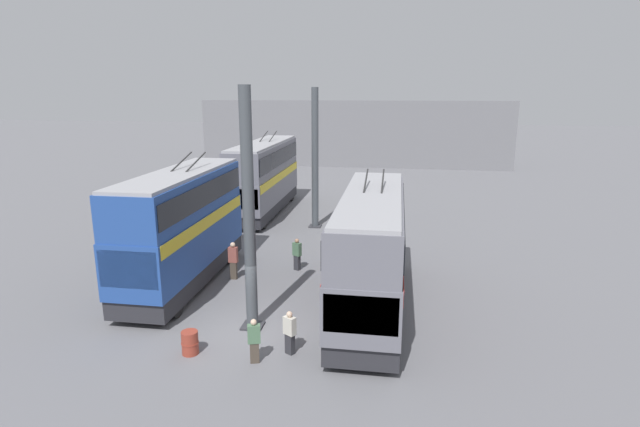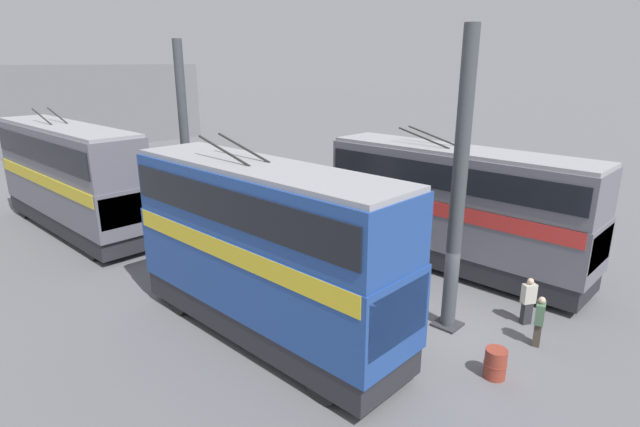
{
  "view_description": "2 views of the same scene",
  "coord_description": "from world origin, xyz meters",
  "px_view_note": "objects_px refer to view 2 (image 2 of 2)",
  "views": [
    {
      "loc": [
        -16.56,
        -5.24,
        8.78
      ],
      "look_at": [
        7.57,
        -1.46,
        2.72
      ],
      "focal_mm": 28.0,
      "sensor_mm": 36.0,
      "label": 1
    },
    {
      "loc": [
        -6.46,
        12.91,
        8.0
      ],
      "look_at": [
        5.83,
        -0.02,
        2.52
      ],
      "focal_mm": 28.0,
      "sensor_mm": 36.0,
      "label": 2
    }
  ],
  "objects_px": {
    "bus_right_far": "(69,172)",
    "person_aisle_midway": "(313,247)",
    "oil_drum": "(495,363)",
    "bus_left_far": "(454,201)",
    "person_by_left_row": "(528,300)",
    "bus_right_mid": "(264,243)",
    "person_aisle_foreground": "(539,320)",
    "person_by_right_row": "(292,277)"
  },
  "relations": [
    {
      "from": "bus_right_far",
      "to": "person_aisle_midway",
      "type": "xyz_separation_m",
      "value": [
        -11.52,
        -4.75,
        -2.07
      ]
    },
    {
      "from": "bus_left_far",
      "to": "person_by_right_row",
      "type": "relative_size",
      "value": 5.85
    },
    {
      "from": "bus_left_far",
      "to": "person_aisle_midway",
      "type": "distance_m",
      "value": 5.86
    },
    {
      "from": "person_by_left_row",
      "to": "person_aisle_foreground",
      "type": "distance_m",
      "value": 1.27
    },
    {
      "from": "bus_left_far",
      "to": "bus_right_far",
      "type": "bearing_deg",
      "value": 29.05
    },
    {
      "from": "person_by_right_row",
      "to": "oil_drum",
      "type": "relative_size",
      "value": 2.24
    },
    {
      "from": "person_by_right_row",
      "to": "oil_drum",
      "type": "xyz_separation_m",
      "value": [
        -6.93,
        -0.76,
        -0.57
      ]
    },
    {
      "from": "person_aisle_midway",
      "to": "person_aisle_foreground",
      "type": "bearing_deg",
      "value": -148.12
    },
    {
      "from": "oil_drum",
      "to": "person_aisle_foreground",
      "type": "bearing_deg",
      "value": -94.84
    },
    {
      "from": "oil_drum",
      "to": "bus_right_mid",
      "type": "bearing_deg",
      "value": 24.96
    },
    {
      "from": "person_by_left_row",
      "to": "person_by_right_row",
      "type": "height_order",
      "value": "person_by_right_row"
    },
    {
      "from": "bus_right_far",
      "to": "person_aisle_midway",
      "type": "distance_m",
      "value": 12.63
    },
    {
      "from": "person_aisle_midway",
      "to": "person_by_left_row",
      "type": "relative_size",
      "value": 1.04
    },
    {
      "from": "person_by_right_row",
      "to": "bus_right_far",
      "type": "bearing_deg",
      "value": 10.74
    },
    {
      "from": "bus_right_mid",
      "to": "person_by_right_row",
      "type": "relative_size",
      "value": 5.21
    },
    {
      "from": "bus_right_far",
      "to": "oil_drum",
      "type": "xyz_separation_m",
      "value": [
        -20.14,
        -2.77,
        -2.51
      ]
    },
    {
      "from": "person_by_right_row",
      "to": "oil_drum",
      "type": "bearing_deg",
      "value": -171.69
    },
    {
      "from": "bus_right_far",
      "to": "person_aisle_midway",
      "type": "relative_size",
      "value": 7.07
    },
    {
      "from": "oil_drum",
      "to": "bus_right_far",
      "type": "bearing_deg",
      "value": 7.83
    },
    {
      "from": "person_aisle_midway",
      "to": "person_by_left_row",
      "type": "height_order",
      "value": "person_aisle_midway"
    },
    {
      "from": "person_aisle_midway",
      "to": "bus_right_far",
      "type": "bearing_deg",
      "value": 51.97
    },
    {
      "from": "person_aisle_midway",
      "to": "person_by_right_row",
      "type": "bearing_deg",
      "value": 151.28
    },
    {
      "from": "person_aisle_midway",
      "to": "person_by_left_row",
      "type": "distance_m",
      "value": 8.2
    },
    {
      "from": "person_aisle_midway",
      "to": "person_aisle_foreground",
      "type": "height_order",
      "value": "person_aisle_midway"
    },
    {
      "from": "bus_left_far",
      "to": "oil_drum",
      "type": "xyz_separation_m",
      "value": [
        -4.64,
        5.84,
        -2.33
      ]
    },
    {
      "from": "bus_right_mid",
      "to": "oil_drum",
      "type": "distance_m",
      "value": 7.05
    },
    {
      "from": "person_aisle_midway",
      "to": "oil_drum",
      "type": "xyz_separation_m",
      "value": [
        -8.62,
        1.98,
        -0.45
      ]
    },
    {
      "from": "bus_right_far",
      "to": "person_by_right_row",
      "type": "bearing_deg",
      "value": -171.34
    },
    {
      "from": "person_aisle_foreground",
      "to": "bus_right_mid",
      "type": "bearing_deg",
      "value": 23.43
    },
    {
      "from": "bus_left_far",
      "to": "bus_right_far",
      "type": "relative_size",
      "value": 0.93
    },
    {
      "from": "person_aisle_foreground",
      "to": "person_aisle_midway",
      "type": "bearing_deg",
      "value": -13.98
    },
    {
      "from": "person_aisle_midway",
      "to": "person_by_right_row",
      "type": "xyz_separation_m",
      "value": [
        -1.69,
        2.74,
        0.12
      ]
    },
    {
      "from": "person_by_right_row",
      "to": "bus_left_far",
      "type": "bearing_deg",
      "value": -107.06
    },
    {
      "from": "bus_left_far",
      "to": "person_aisle_foreground",
      "type": "relative_size",
      "value": 6.9
    },
    {
      "from": "person_aisle_foreground",
      "to": "oil_drum",
      "type": "relative_size",
      "value": 1.89
    },
    {
      "from": "bus_left_far",
      "to": "person_by_left_row",
      "type": "bearing_deg",
      "value": 148.91
    },
    {
      "from": "person_by_left_row",
      "to": "oil_drum",
      "type": "xyz_separation_m",
      "value": [
        -0.54,
        3.37,
        -0.41
      ]
    },
    {
      "from": "bus_left_far",
      "to": "bus_right_mid",
      "type": "bearing_deg",
      "value": 81.37
    },
    {
      "from": "person_by_left_row",
      "to": "person_aisle_foreground",
      "type": "bearing_deg",
      "value": 157.19
    },
    {
      "from": "oil_drum",
      "to": "bus_left_far",
      "type": "bearing_deg",
      "value": -51.55
    },
    {
      "from": "person_by_left_row",
      "to": "bus_right_mid",
      "type": "bearing_deg",
      "value": 80.38
    },
    {
      "from": "bus_right_far",
      "to": "person_aisle_foreground",
      "type": "height_order",
      "value": "bus_right_far"
    }
  ]
}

